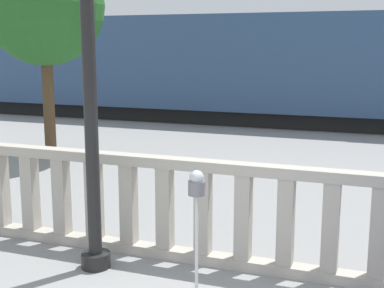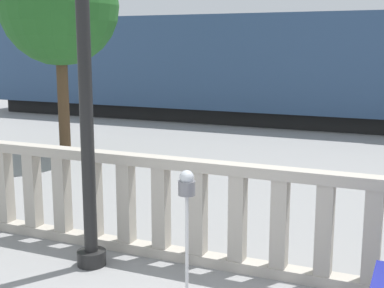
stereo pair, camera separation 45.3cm
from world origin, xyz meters
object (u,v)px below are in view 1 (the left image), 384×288
Objects in this scene: lamppost at (87,0)px; train_near at (205,66)px; train_far at (263,59)px; tree_left at (44,6)px; parking_meter at (197,192)px.

train_near is (-3.20, 13.69, -1.36)m from lamppost.
train_near is 10.81m from train_far.
lamppost is 7.30m from tree_left.
lamppost is 0.22× the size of train_far.
lamppost is 14.12m from train_near.
train_near is 0.71× the size of train_far.
lamppost reaches higher than train_near.
train_far is at bearing 97.94° from lamppost.
parking_meter is 0.28× the size of tree_left.
lamppost is 24.77m from train_far.
train_far is 18.99m from tree_left.
lamppost is 4.05× the size of parking_meter.
train_far is (-3.42, 24.50, -1.37)m from lamppost.
lamppost is 0.31× the size of train_near.
tree_left is at bearing 129.45° from lamppost.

